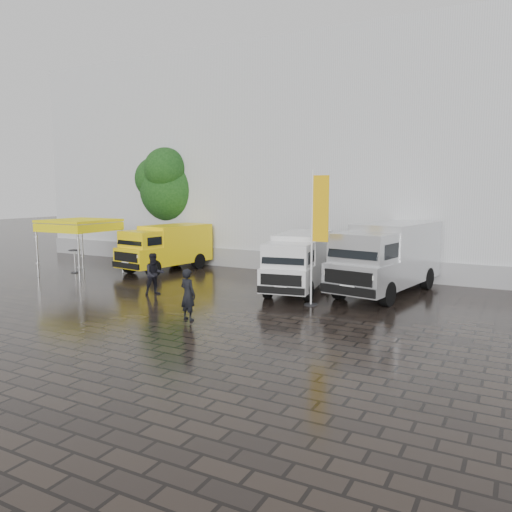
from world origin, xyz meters
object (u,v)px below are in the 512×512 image
(flagpole, at_px, (317,231))
(canopy_tent, at_px, (78,223))
(person_tent, at_px, (154,274))
(van_white, at_px, (299,263))
(cocktail_table, at_px, (75,261))
(van_silver, at_px, (387,259))
(van_yellow, at_px, (165,248))
(person_front, at_px, (188,294))

(flagpole, bearing_deg, canopy_tent, 176.23)
(flagpole, distance_m, person_tent, 6.93)
(van_white, xyz_separation_m, person_tent, (-4.92, -3.44, -0.36))
(cocktail_table, bearing_deg, van_white, 5.22)
(van_silver, xyz_separation_m, flagpole, (-1.77, -3.40, 1.33))
(cocktail_table, bearing_deg, flagpole, -4.70)
(van_yellow, height_order, flagpole, flagpole)
(canopy_tent, xyz_separation_m, cocktail_table, (-0.68, 0.27, -2.00))
(van_yellow, distance_m, canopy_tent, 4.50)
(flagpole, xyz_separation_m, person_front, (-2.93, -3.90, -1.91))
(van_silver, height_order, person_front, van_silver)
(person_tent, bearing_deg, flagpole, -44.61)
(van_yellow, xyz_separation_m, person_tent, (3.41, -5.05, -0.35))
(cocktail_table, height_order, person_front, person_front)
(van_white, height_order, cocktail_table, van_white)
(canopy_tent, bearing_deg, person_front, -25.26)
(van_white, relative_size, canopy_tent, 1.81)
(van_white, height_order, canopy_tent, canopy_tent)
(flagpole, relative_size, person_tent, 2.92)
(van_yellow, xyz_separation_m, person_front, (7.02, -7.74, -0.34))
(cocktail_table, distance_m, person_front, 11.88)
(van_white, relative_size, van_silver, 0.84)
(van_white, distance_m, canopy_tent, 11.56)
(person_front, bearing_deg, van_silver, -110.32)
(van_silver, bearing_deg, canopy_tent, -160.14)
(flagpole, xyz_separation_m, person_tent, (-6.54, -1.21, -1.92))
(cocktail_table, bearing_deg, person_front, -25.03)
(van_silver, height_order, canopy_tent, van_silver)
(canopy_tent, bearing_deg, van_yellow, 44.27)
(van_silver, height_order, person_tent, van_silver)
(van_yellow, bearing_deg, person_front, -39.13)
(van_white, height_order, person_tent, van_white)
(canopy_tent, distance_m, flagpole, 13.04)
(person_tent, bearing_deg, canopy_tent, 107.21)
(van_yellow, relative_size, flagpole, 1.04)
(van_yellow, bearing_deg, van_silver, 6.49)
(van_silver, bearing_deg, flagpole, -107.42)
(van_yellow, xyz_separation_m, canopy_tent, (-3.06, -2.98, 1.40))
(van_white, distance_m, flagpole, 3.17)
(canopy_tent, relative_size, person_tent, 1.81)
(van_silver, bearing_deg, person_tent, -140.90)
(flagpole, relative_size, cocktail_table, 4.16)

